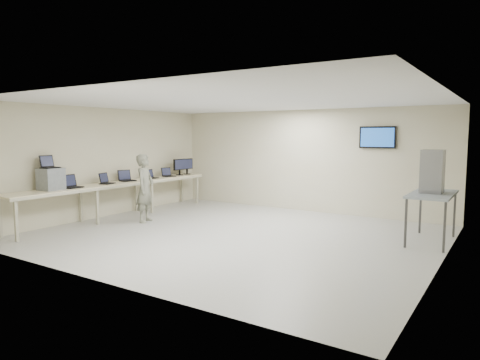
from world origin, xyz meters
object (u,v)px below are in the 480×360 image
Objects in this scene: soldier at (145,188)px; workbench at (118,185)px; side_table at (432,197)px; equipment_box at (51,179)px.

workbench is at bearing 66.52° from soldier.
side_table is at bearing 12.36° from workbench.
equipment_box is at bearing -154.85° from side_table.
equipment_box is at bearing -91.96° from workbench.
workbench is 12.42× the size of equipment_box.
equipment_box is 2.10m from soldier.
side_table is at bearing 21.11° from equipment_box.
soldier is at bearing 54.68° from equipment_box.
soldier reaches higher than side_table.
side_table is (6.17, 1.63, 0.08)m from soldier.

